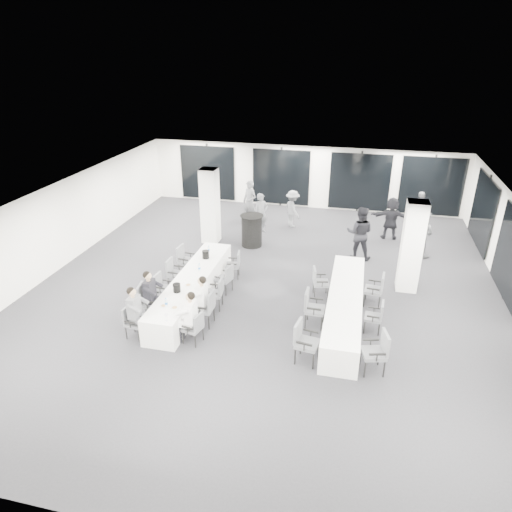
{
  "coord_description": "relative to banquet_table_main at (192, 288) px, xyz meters",
  "views": [
    {
      "loc": [
        2.53,
        -12.06,
        6.84
      ],
      "look_at": [
        -0.25,
        -0.2,
        1.17
      ],
      "focal_mm": 32.0,
      "sensor_mm": 36.0,
      "label": 1
    }
  ],
  "objects": [
    {
      "name": "standing_guest_c",
      "position": [
        1.89,
        6.58,
        0.48
      ],
      "size": [
        1.11,
        1.23,
        1.72
      ],
      "primitive_type": "imported",
      "rotation": [
        0.0,
        0.0,
        2.2
      ],
      "color": "#5A5C62",
      "rests_on": "floor"
    },
    {
      "name": "water_bottle_c",
      "position": [
        -0.07,
        1.78,
        0.48
      ],
      "size": [
        0.06,
        0.06,
        0.2
      ],
      "primitive_type": "cylinder",
      "color": "silver",
      "rests_on": "banquet_table_main"
    },
    {
      "name": "ice_bucket_near",
      "position": [
        -0.08,
        -0.9,
        0.49
      ],
      "size": [
        0.21,
        0.21,
        0.24
      ],
      "primitive_type": "cylinder",
      "color": "black",
      "rests_on": "banquet_table_main"
    },
    {
      "name": "chair_side_right_near",
      "position": [
        5.22,
        -2.1,
        0.21
      ],
      "size": [
        0.63,
        0.66,
        1.03
      ],
      "rotation": [
        0.0,
        0.0,
        1.83
      ],
      "color": "#505257",
      "rests_on": "floor"
    },
    {
      "name": "seated_guest_c",
      "position": [
        0.67,
        -1.99,
        0.44
      ],
      "size": [
        0.5,
        0.38,
        1.44
      ],
      "rotation": [
        0.0,
        0.0,
        1.57
      ],
      "color": "white",
      "rests_on": "floor"
    },
    {
      "name": "water_bottle_a",
      "position": [
        -0.05,
        -1.67,
        0.49
      ],
      "size": [
        0.07,
        0.07,
        0.23
      ],
      "primitive_type": "cylinder",
      "color": "silver",
      "rests_on": "banquet_table_main"
    },
    {
      "name": "plate_a",
      "position": [
        -0.13,
        -1.69,
        0.39
      ],
      "size": [
        0.2,
        0.2,
        0.03
      ],
      "color": "white",
      "rests_on": "banquet_table_main"
    },
    {
      "name": "chair_main_left_near",
      "position": [
        -0.83,
        -2.09,
        0.12
      ],
      "size": [
        0.47,
        0.52,
        0.86
      ],
      "rotation": [
        0.0,
        0.0,
        -1.67
      ],
      "color": "#505257",
      "rests_on": "floor"
    },
    {
      "name": "banquet_table_main",
      "position": [
        0.0,
        0.0,
        0.0
      ],
      "size": [
        0.9,
        5.0,
        0.75
      ],
      "primitive_type": "cube",
      "color": "silver",
      "rests_on": "floor"
    },
    {
      "name": "chair_main_left_far",
      "position": [
        -0.83,
        1.55,
        0.17
      ],
      "size": [
        0.53,
        0.57,
        0.96
      ],
      "rotation": [
        0.0,
        0.0,
        -1.66
      ],
      "color": "#505257",
      "rests_on": "floor"
    },
    {
      "name": "column_left",
      "position": [
        -0.86,
        4.35,
        1.02
      ],
      "size": [
        0.6,
        0.6,
        2.8
      ],
      "primitive_type": "cube",
      "color": "white",
      "rests_on": "floor"
    },
    {
      "name": "water_bottle_b",
      "position": [
        0.09,
        0.43,
        0.49
      ],
      "size": [
        0.07,
        0.07,
        0.22
      ],
      "primitive_type": "cylinder",
      "color": "silver",
      "rests_on": "banquet_table_main"
    },
    {
      "name": "seated_guest_d",
      "position": [
        0.67,
        -1.15,
        0.44
      ],
      "size": [
        0.5,
        0.38,
        1.44
      ],
      "rotation": [
        0.0,
        0.0,
        1.57
      ],
      "color": "white",
      "rests_on": "floor"
    },
    {
      "name": "cocktail_table",
      "position": [
        0.74,
        4.27,
        0.23
      ],
      "size": [
        0.86,
        0.86,
        1.19
      ],
      "color": "black",
      "rests_on": "floor"
    },
    {
      "name": "standing_guest_f",
      "position": [
        5.75,
        6.17,
        0.56
      ],
      "size": [
        1.71,
        0.67,
        1.86
      ],
      "primitive_type": "imported",
      "rotation": [
        0.0,
        0.0,
        3.13
      ],
      "color": "black",
      "rests_on": "floor"
    },
    {
      "name": "chair_main_left_fourth",
      "position": [
        -0.83,
        0.64,
        0.15
      ],
      "size": [
        0.47,
        0.53,
        0.91
      ],
      "rotation": [
        0.0,
        0.0,
        -1.59
      ],
      "color": "#505257",
      "rests_on": "floor"
    },
    {
      "name": "seated_guest_a",
      "position": [
        -0.67,
        -2.1,
        0.44
      ],
      "size": [
        0.5,
        0.38,
        1.44
      ],
      "rotation": [
        0.0,
        0.0,
        -1.57
      ],
      "color": "#5A5C62",
      "rests_on": "floor"
    },
    {
      "name": "chair_main_left_second",
      "position": [
        -0.84,
        -1.22,
        0.21
      ],
      "size": [
        0.59,
        0.63,
        1.03
      ],
      "rotation": [
        0.0,
        0.0,
        -1.42
      ],
      "color": "#505257",
      "rests_on": "floor"
    },
    {
      "name": "chair_side_left_near",
      "position": [
        3.54,
        -2.09,
        0.22
      ],
      "size": [
        0.6,
        0.65,
        1.04
      ],
      "rotation": [
        0.0,
        0.0,
        -1.73
      ],
      "color": "#505257",
      "rests_on": "floor"
    },
    {
      "name": "chair_main_right_second",
      "position": [
        0.84,
        -1.15,
        0.2
      ],
      "size": [
        0.52,
        0.58,
        1.01
      ],
      "rotation": [
        0.0,
        0.0,
        1.56
      ],
      "color": "#505257",
      "rests_on": "floor"
    },
    {
      "name": "standing_guest_a",
      "position": [
        0.79,
        5.65,
        0.53
      ],
      "size": [
        0.85,
        0.82,
        1.81
      ],
      "primitive_type": "imported",
      "rotation": [
        0.0,
        0.0,
        0.64
      ],
      "color": "#5A5C62",
      "rests_on": "floor"
    },
    {
      "name": "ice_bucket_far",
      "position": [
        -0.01,
        1.31,
        0.5
      ],
      "size": [
        0.22,
        0.22,
        0.25
      ],
      "primitive_type": "cylinder",
      "color": "black",
      "rests_on": "banquet_table_main"
    },
    {
      "name": "chair_main_left_mid",
      "position": [
        -0.83,
        -0.28,
        0.12
      ],
      "size": [
        0.48,
        0.52,
        0.87
      ],
      "rotation": [
        0.0,
        0.0,
        -1.67
      ],
      "color": "#505257",
      "rests_on": "floor"
    },
    {
      "name": "plate_b",
      "position": [
        0.18,
        -1.71,
        0.39
      ],
      "size": [
        0.22,
        0.22,
        0.03
      ],
      "color": "white",
      "rests_on": "banquet_table_main"
    },
    {
      "name": "standing_guest_h",
      "position": [
        6.76,
        4.83,
        0.56
      ],
      "size": [
        1.04,
        1.02,
        1.87
      ],
      "primitive_type": "imported",
      "rotation": [
        0.0,
        0.0,
        2.41
      ],
      "color": "#5A5C62",
      "rests_on": "floor"
    },
    {
      "name": "standing_guest_g",
      "position": [
        0.08,
        6.64,
        0.64
      ],
      "size": [
        0.92,
        0.86,
        2.02
      ],
      "primitive_type": "imported",
      "rotation": [
        0.0,
        0.0,
        -0.46
      ],
      "color": "#5A5C62",
      "rests_on": "floor"
    },
    {
      "name": "chair_side_right_mid",
      "position": [
        5.21,
        -0.46,
        0.12
      ],
      "size": [
        0.47,
        0.51,
        0.87
      ],
      "rotation": [
        0.0,
        0.0,
        1.5
      ],
      "color": "#505257",
      "rests_on": "floor"
    },
    {
      "name": "chair_main_right_fourth",
      "position": [
        0.83,
        0.65,
        0.13
      ],
      "size": [
        0.55,
        0.57,
        0.89
      ],
      "rotation": [
        0.0,
        0.0,
        1.31
      ],
      "color": "#505257",
      "rests_on": "floor"
    },
    {
      "name": "wine_glass",
      "position": [
        0.22,
        -2.3,
        0.53
      ],
      "size": [
        0.08,
        0.08,
        0.21
      ],
      "color": "silver",
      "rests_on": "banquet_table_main"
    },
    {
      "name": "chair_side_left_mid",
      "position": [
        3.54,
        -0.53,
        0.21
      ],
      "size": [
        0.52,
        0.59,
        1.02
      ],
      "rotation": [
        0.0,
        0.0,
        -1.59
      ],
      "color": "#505257",
      "rests_on": "floor"
    },
    {
      "name": "seated_guest_b",
      "position": [
        -0.67,
        -1.21,
        0.44
      ],
      "size": [
        0.5,
        0.38,
        1.44
      ],
      "rotation": [
        0.0,
        0.0,
        -1.57
      ],
      "color": "black",
      "rests_on": "floor"
    },
    {
      "name": "chair_main_right_near",
      "position": [
        0.82,
        -2.0,
        0.12
      ],
      "size": [
        0.52,
        0.55,
        0.86
      ],
      "rotation": [
        0.0,
        0.0,
        1.34
      ],
      "color": "#505257",
      "rests_on": "floor"
    },
    {
      "name": "standing_guest_b",
      "position": [
        4.62,
        4.06,
        0.69
      ],
      "size": [
        1.07,
        0.69,
        2.13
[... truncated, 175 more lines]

